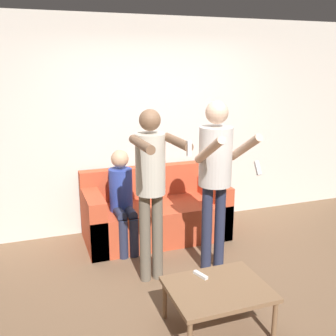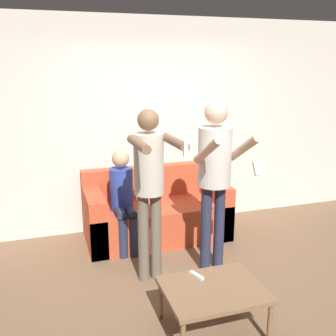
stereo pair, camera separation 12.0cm
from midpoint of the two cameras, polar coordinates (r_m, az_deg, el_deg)
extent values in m
plane|color=brown|center=(4.03, 5.03, -17.02)|extent=(14.00, 14.00, 0.00)
cube|color=silver|center=(5.14, -2.85, 6.20)|extent=(6.40, 0.06, 2.70)
cube|color=#C64C2D|center=(4.96, -2.50, -7.63)|extent=(1.74, 0.82, 0.45)
cube|color=#C64C2D|center=(5.12, -3.64, -1.88)|extent=(1.74, 0.16, 0.40)
cube|color=#C64C2D|center=(4.77, -11.48, -7.46)|extent=(0.20, 0.82, 0.67)
cube|color=#C64C2D|center=(5.18, 5.70, -5.39)|extent=(0.20, 0.82, 0.67)
cylinder|color=#6B6051|center=(3.95, -4.24, -10.12)|extent=(0.11, 0.11, 0.91)
cylinder|color=#6B6051|center=(3.99, -2.43, -9.88)|extent=(0.11, 0.11, 0.91)
cylinder|color=beige|center=(3.72, -3.50, 0.54)|extent=(0.29, 0.29, 0.59)
sphere|color=brown|center=(3.63, -3.61, 6.96)|extent=(0.20, 0.20, 0.20)
cylinder|color=brown|center=(3.36, -4.93, 3.46)|extent=(0.08, 0.56, 0.09)
cylinder|color=brown|center=(3.45, 0.32, 3.84)|extent=(0.08, 0.56, 0.09)
cube|color=white|center=(3.20, 2.01, 2.85)|extent=(0.04, 0.03, 0.13)
cylinder|color=#282D47|center=(4.16, 4.80, -8.70)|extent=(0.11, 0.11, 0.93)
cylinder|color=#282D47|center=(4.22, 6.69, -8.40)|extent=(0.11, 0.11, 0.93)
cylinder|color=silver|center=(3.95, 6.04, 1.67)|extent=(0.33, 0.33, 0.60)
sphere|color=beige|center=(3.87, 6.22, 8.02)|extent=(0.23, 0.23, 0.23)
cylinder|color=beige|center=(3.63, 5.05, 2.56)|extent=(0.08, 0.52, 0.35)
cylinder|color=beige|center=(3.80, 10.20, 2.94)|extent=(0.08, 0.52, 0.35)
cube|color=white|center=(3.63, 11.95, -0.01)|extent=(0.04, 0.09, 0.13)
cylinder|color=#282D47|center=(4.50, -7.29, -10.20)|extent=(0.11, 0.11, 0.45)
cylinder|color=#282D47|center=(4.52, -5.76, -10.01)|extent=(0.11, 0.11, 0.45)
cylinder|color=#282D47|center=(4.54, -7.84, -6.48)|extent=(0.11, 0.32, 0.11)
cylinder|color=#282D47|center=(4.57, -6.33, -6.31)|extent=(0.11, 0.32, 0.11)
cylinder|color=#2D429E|center=(4.63, -7.61, -3.14)|extent=(0.27, 0.27, 0.50)
sphere|color=tan|center=(4.53, -7.77, 1.34)|extent=(0.20, 0.20, 0.20)
cube|color=#846042|center=(3.33, 6.20, -17.07)|extent=(0.80, 0.64, 0.04)
cylinder|color=#846042|center=(3.40, 14.16, -20.71)|extent=(0.04, 0.04, 0.35)
cylinder|color=#846042|center=(3.54, -1.51, -18.57)|extent=(0.04, 0.04, 0.35)
cylinder|color=#846042|center=(3.79, 9.36, -16.33)|extent=(0.04, 0.04, 0.35)
cube|color=white|center=(3.45, 3.70, -15.23)|extent=(0.08, 0.15, 0.02)
camera|label=1|loc=(0.06, -90.81, -0.21)|focal=42.00mm
camera|label=2|loc=(0.06, 89.19, 0.21)|focal=42.00mm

